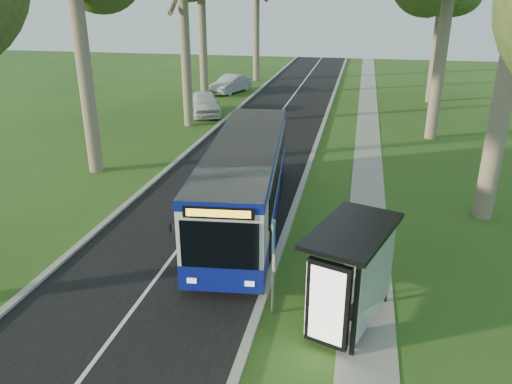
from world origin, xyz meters
TOP-DOWN VIEW (x-y plane):
  - ground at (0.00, 0.00)m, footprint 120.00×120.00m
  - road at (-3.50, 10.00)m, footprint 7.00×100.00m
  - kerb_east at (0.00, 10.00)m, footprint 0.25×100.00m
  - kerb_west at (-7.00, 10.00)m, footprint 0.25×100.00m
  - centre_line at (-3.50, 10.00)m, footprint 0.12×100.00m
  - footpath at (3.00, 10.00)m, footprint 1.50×100.00m
  - bus at (-1.77, 3.87)m, footprint 3.71×12.07m
  - bus_stop_sign at (0.40, -2.20)m, footprint 0.16×0.40m
  - bus_shelter at (2.59, -2.48)m, footprint 2.68×3.60m
  - litter_bin at (1.86, 1.92)m, footprint 0.60×0.60m
  - car_white at (-8.92, 21.37)m, footprint 3.83×5.39m
  - car_silver at (-9.29, 30.48)m, footprint 3.11×5.07m

SIDE VIEW (x-z plane):
  - ground at x=0.00m, z-range 0.00..0.00m
  - road at x=-3.50m, z-range 0.00..0.02m
  - footpath at x=3.00m, z-range 0.00..0.02m
  - centre_line at x=-3.50m, z-range 0.02..0.02m
  - kerb_east at x=0.00m, z-range 0.00..0.12m
  - kerb_west at x=-7.00m, z-range 0.00..0.12m
  - litter_bin at x=1.86m, z-range 0.01..1.05m
  - car_silver at x=-9.29m, z-range 0.00..1.58m
  - car_white at x=-8.92m, z-range 0.00..1.70m
  - bus at x=-1.77m, z-range 0.06..3.20m
  - bus_stop_sign at x=0.40m, z-range 0.33..3.20m
  - bus_shelter at x=2.59m, z-range 0.57..3.33m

